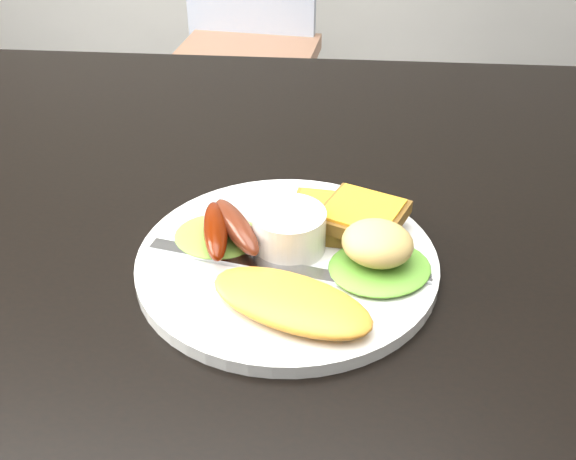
% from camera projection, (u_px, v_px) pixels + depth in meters
% --- Properties ---
extents(dining_table, '(1.20, 0.80, 0.04)m').
position_uv_depth(dining_table, '(253.00, 222.00, 0.67)').
color(dining_table, black).
rests_on(dining_table, ground).
extents(dining_chair, '(0.40, 0.40, 0.04)m').
position_uv_depth(dining_chair, '(244.00, 60.00, 1.80)').
color(dining_chair, tan).
rests_on(dining_chair, ground).
extents(person, '(0.61, 0.48, 1.51)m').
position_uv_depth(person, '(390.00, 46.00, 1.01)').
color(person, navy).
rests_on(person, ground).
extents(plate, '(0.26, 0.26, 0.01)m').
position_uv_depth(plate, '(287.00, 262.00, 0.57)').
color(plate, white).
rests_on(plate, dining_table).
extents(lettuce_left, '(0.09, 0.08, 0.01)m').
position_uv_depth(lettuce_left, '(217.00, 236.00, 0.59)').
color(lettuce_left, '#4F9021').
rests_on(lettuce_left, plate).
extents(lettuce_right, '(0.11, 0.10, 0.01)m').
position_uv_depth(lettuce_right, '(380.00, 268.00, 0.55)').
color(lettuce_right, '#53A124').
rests_on(lettuce_right, plate).
extents(omelette, '(0.15, 0.11, 0.02)m').
position_uv_depth(omelette, '(291.00, 301.00, 0.51)').
color(omelette, '#FBAE29').
rests_on(omelette, plate).
extents(sausage_a, '(0.04, 0.09, 0.02)m').
position_uv_depth(sausage_a, '(215.00, 230.00, 0.57)').
color(sausage_a, '#631504').
rests_on(sausage_a, lettuce_left).
extents(sausage_b, '(0.06, 0.09, 0.02)m').
position_uv_depth(sausage_b, '(236.00, 226.00, 0.57)').
color(sausage_b, maroon).
rests_on(sausage_b, lettuce_left).
extents(ramekin, '(0.06, 0.06, 0.04)m').
position_uv_depth(ramekin, '(289.00, 231.00, 0.57)').
color(ramekin, white).
rests_on(ramekin, plate).
extents(toast_a, '(0.08, 0.08, 0.01)m').
position_uv_depth(toast_a, '(331.00, 218.00, 0.61)').
color(toast_a, olive).
rests_on(toast_a, plate).
extents(toast_b, '(0.09, 0.09, 0.01)m').
position_uv_depth(toast_b, '(362.00, 215.00, 0.59)').
color(toast_b, brown).
rests_on(toast_b, toast_a).
extents(potato_salad, '(0.08, 0.07, 0.03)m').
position_uv_depth(potato_salad, '(377.00, 243.00, 0.55)').
color(potato_salad, beige).
rests_on(potato_salad, lettuce_right).
extents(fork, '(0.18, 0.05, 0.00)m').
position_uv_depth(fork, '(249.00, 262.00, 0.56)').
color(fork, '#ADAFB7').
rests_on(fork, plate).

